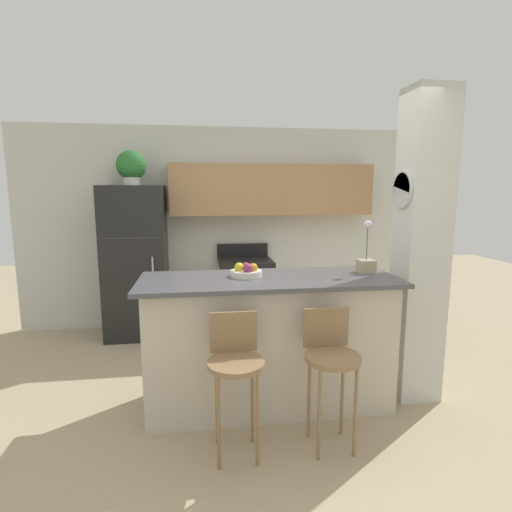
{
  "coord_description": "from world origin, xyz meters",
  "views": [
    {
      "loc": [
        -0.54,
        -3.05,
        1.75
      ],
      "look_at": [
        0.0,
        0.75,
        1.12
      ],
      "focal_mm": 28.0,
      "sensor_mm": 36.0,
      "label": 1
    }
  ],
  "objects_px": {
    "stove_range": "(245,294)",
    "trash_bin": "(186,323)",
    "bar_stool_left": "(235,363)",
    "potted_plant_on_fridge": "(131,167)",
    "orchid_vase": "(366,260)",
    "fruit_bowl": "(246,271)",
    "refrigerator": "(136,262)",
    "bar_stool_right": "(331,358)"
  },
  "relations": [
    {
      "from": "orchid_vase",
      "to": "trash_bin",
      "type": "relative_size",
      "value": 1.16
    },
    {
      "from": "stove_range",
      "to": "potted_plant_on_fridge",
      "type": "xyz_separation_m",
      "value": [
        -1.32,
        -0.0,
        1.57
      ]
    },
    {
      "from": "refrigerator",
      "to": "fruit_bowl",
      "type": "height_order",
      "value": "refrigerator"
    },
    {
      "from": "orchid_vase",
      "to": "trash_bin",
      "type": "bearing_deg",
      "value": 135.7
    },
    {
      "from": "bar_stool_right",
      "to": "fruit_bowl",
      "type": "relative_size",
      "value": 3.72
    },
    {
      "from": "stove_range",
      "to": "fruit_bowl",
      "type": "relative_size",
      "value": 4.21
    },
    {
      "from": "refrigerator",
      "to": "fruit_bowl",
      "type": "distance_m",
      "value": 2.09
    },
    {
      "from": "bar_stool_left",
      "to": "fruit_bowl",
      "type": "bearing_deg",
      "value": 77.13
    },
    {
      "from": "orchid_vase",
      "to": "fruit_bowl",
      "type": "xyz_separation_m",
      "value": [
        -1.02,
        -0.01,
        -0.07
      ]
    },
    {
      "from": "potted_plant_on_fridge",
      "to": "orchid_vase",
      "type": "xyz_separation_m",
      "value": [
        2.14,
        -1.73,
        -0.85
      ]
    },
    {
      "from": "potted_plant_on_fridge",
      "to": "fruit_bowl",
      "type": "height_order",
      "value": "potted_plant_on_fridge"
    },
    {
      "from": "refrigerator",
      "to": "potted_plant_on_fridge",
      "type": "xyz_separation_m",
      "value": [
        -0.0,
        0.0,
        1.12
      ]
    },
    {
      "from": "stove_range",
      "to": "bar_stool_right",
      "type": "bearing_deg",
      "value": -82.56
    },
    {
      "from": "stove_range",
      "to": "fruit_bowl",
      "type": "xyz_separation_m",
      "value": [
        -0.19,
        -1.75,
        0.65
      ]
    },
    {
      "from": "orchid_vase",
      "to": "bar_stool_right",
      "type": "bearing_deg",
      "value": -127.68
    },
    {
      "from": "refrigerator",
      "to": "fruit_bowl",
      "type": "relative_size",
      "value": 7.13
    },
    {
      "from": "bar_stool_left",
      "to": "trash_bin",
      "type": "distance_m",
      "value": 2.27
    },
    {
      "from": "bar_stool_right",
      "to": "stove_range",
      "type": "bearing_deg",
      "value": 97.44
    },
    {
      "from": "fruit_bowl",
      "to": "trash_bin",
      "type": "relative_size",
      "value": 0.67
    },
    {
      "from": "stove_range",
      "to": "trash_bin",
      "type": "relative_size",
      "value": 2.82
    },
    {
      "from": "refrigerator",
      "to": "potted_plant_on_fridge",
      "type": "height_order",
      "value": "potted_plant_on_fridge"
    },
    {
      "from": "potted_plant_on_fridge",
      "to": "orchid_vase",
      "type": "height_order",
      "value": "potted_plant_on_fridge"
    },
    {
      "from": "bar_stool_left",
      "to": "orchid_vase",
      "type": "relative_size",
      "value": 2.15
    },
    {
      "from": "refrigerator",
      "to": "stove_range",
      "type": "height_order",
      "value": "refrigerator"
    },
    {
      "from": "bar_stool_left",
      "to": "orchid_vase",
      "type": "xyz_separation_m",
      "value": [
        1.16,
        0.67,
        0.55
      ]
    },
    {
      "from": "bar_stool_left",
      "to": "stove_range",
      "type": "bearing_deg",
      "value": 82.02
    },
    {
      "from": "bar_stool_right",
      "to": "fruit_bowl",
      "type": "height_order",
      "value": "fruit_bowl"
    },
    {
      "from": "refrigerator",
      "to": "fruit_bowl",
      "type": "bearing_deg",
      "value": -57.06
    },
    {
      "from": "bar_stool_right",
      "to": "fruit_bowl",
      "type": "bearing_deg",
      "value": 127.49
    },
    {
      "from": "refrigerator",
      "to": "trash_bin",
      "type": "distance_m",
      "value": 0.94
    },
    {
      "from": "refrigerator",
      "to": "bar_stool_right",
      "type": "height_order",
      "value": "refrigerator"
    },
    {
      "from": "refrigerator",
      "to": "trash_bin",
      "type": "bearing_deg",
      "value": -19.26
    },
    {
      "from": "refrigerator",
      "to": "stove_range",
      "type": "xyz_separation_m",
      "value": [
        1.32,
        0.0,
        -0.45
      ]
    },
    {
      "from": "stove_range",
      "to": "bar_stool_left",
      "type": "relative_size",
      "value": 1.13
    },
    {
      "from": "refrigerator",
      "to": "stove_range",
      "type": "relative_size",
      "value": 1.69
    },
    {
      "from": "bar_stool_right",
      "to": "fruit_bowl",
      "type": "distance_m",
      "value": 0.95
    },
    {
      "from": "refrigerator",
      "to": "trash_bin",
      "type": "height_order",
      "value": "refrigerator"
    },
    {
      "from": "refrigerator",
      "to": "bar_stool_left",
      "type": "xyz_separation_m",
      "value": [
        0.98,
        -2.4,
        -0.28
      ]
    },
    {
      "from": "orchid_vase",
      "to": "bar_stool_left",
      "type": "bearing_deg",
      "value": -150.22
    },
    {
      "from": "bar_stool_left",
      "to": "orchid_vase",
      "type": "distance_m",
      "value": 1.45
    },
    {
      "from": "refrigerator",
      "to": "trash_bin",
      "type": "relative_size",
      "value": 4.77
    },
    {
      "from": "bar_stool_right",
      "to": "orchid_vase",
      "type": "relative_size",
      "value": 2.15
    }
  ]
}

